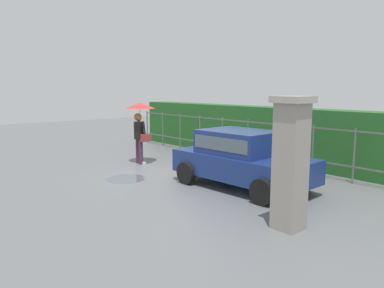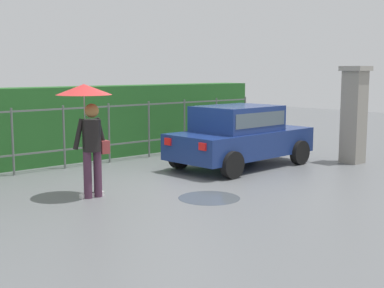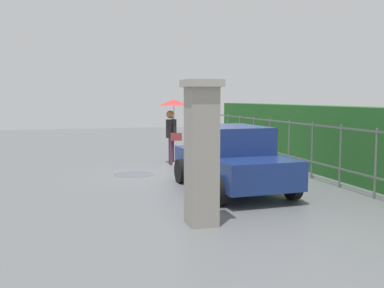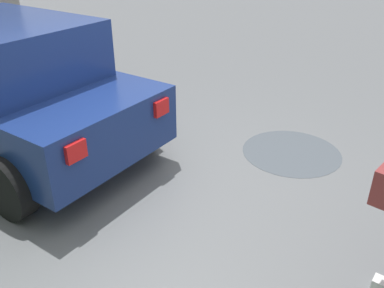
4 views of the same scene
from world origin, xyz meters
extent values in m
plane|color=slate|center=(0.00, 0.00, 0.00)|extent=(40.00, 40.00, 0.00)
cube|color=navy|center=(2.26, 0.45, 0.58)|extent=(3.77, 1.80, 0.60)
cube|color=navy|center=(2.11, 0.45, 1.18)|extent=(1.96, 1.52, 0.60)
cube|color=#4C5B66|center=(2.11, 0.45, 1.20)|extent=(1.81, 1.53, 0.33)
cylinder|color=black|center=(3.54, -0.33, 0.30)|extent=(0.61, 0.21, 0.60)
cylinder|color=black|center=(0.97, 1.24, 0.30)|extent=(0.61, 0.21, 0.60)
cylinder|color=black|center=(1.04, -0.44, 0.30)|extent=(0.61, 0.21, 0.60)
cube|color=red|center=(0.37, 0.92, 0.73)|extent=(0.07, 0.20, 0.16)
cube|color=red|center=(0.42, -0.18, 0.73)|extent=(0.07, 0.20, 0.16)
cylinder|color=#4C545B|center=(-0.52, -1.38, 0.00)|extent=(1.14, 1.14, 0.00)
camera|label=1|loc=(8.57, -6.62, 2.56)|focal=34.77mm
camera|label=2|loc=(-7.02, -8.27, 2.32)|focal=49.66mm
camera|label=3|loc=(11.79, -3.26, 2.13)|focal=42.04mm
camera|label=4|loc=(-2.10, 2.63, 2.31)|focal=38.04mm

